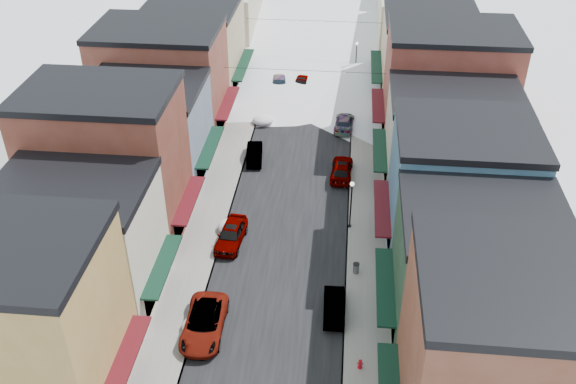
% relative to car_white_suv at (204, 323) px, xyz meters
% --- Properties ---
extents(road, '(10.00, 160.00, 0.01)m').
position_rel_car_white_suv_xyz_m(road, '(4.30, 50.24, -0.79)').
color(road, black).
rests_on(road, ground).
extents(sidewalk_left, '(3.20, 160.00, 0.15)m').
position_rel_car_white_suv_xyz_m(sidewalk_left, '(-2.30, 50.24, -0.72)').
color(sidewalk_left, gray).
rests_on(sidewalk_left, ground).
extents(sidewalk_right, '(3.20, 160.00, 0.15)m').
position_rel_car_white_suv_xyz_m(sidewalk_right, '(10.90, 50.24, -0.72)').
color(sidewalk_right, gray).
rests_on(sidewalk_right, ground).
extents(curb_left, '(0.10, 160.00, 0.15)m').
position_rel_car_white_suv_xyz_m(curb_left, '(-0.75, 50.24, -0.72)').
color(curb_left, slate).
rests_on(curb_left, ground).
extents(curb_right, '(0.10, 160.00, 0.15)m').
position_rel_car_white_suv_xyz_m(curb_right, '(9.35, 50.24, -0.72)').
color(curb_right, slate).
rests_on(curb_right, ground).
extents(bldg_l_yellow, '(11.30, 8.70, 11.50)m').
position_rel_car_white_suv_xyz_m(bldg_l_yellow, '(-8.89, -5.76, 4.96)').
color(bldg_l_yellow, '#B48842').
rests_on(bldg_l_yellow, ground).
extents(bldg_l_cream, '(11.30, 8.20, 9.50)m').
position_rel_car_white_suv_xyz_m(bldg_l_cream, '(-8.89, 2.74, 3.97)').
color(bldg_l_cream, beige).
rests_on(bldg_l_cream, ground).
extents(bldg_l_brick_near, '(12.30, 8.20, 12.50)m').
position_rel_car_white_suv_xyz_m(bldg_l_brick_near, '(-9.39, 10.74, 5.46)').
color(bldg_l_brick_near, maroon).
rests_on(bldg_l_brick_near, ground).
extents(bldg_l_grayblue, '(11.30, 9.20, 9.00)m').
position_rel_car_white_suv_xyz_m(bldg_l_grayblue, '(-8.89, 19.24, 3.72)').
color(bldg_l_grayblue, slate).
rests_on(bldg_l_grayblue, ground).
extents(bldg_l_brick_far, '(13.30, 9.20, 11.00)m').
position_rel_car_white_suv_xyz_m(bldg_l_brick_far, '(-9.89, 28.24, 4.71)').
color(bldg_l_brick_far, brown).
rests_on(bldg_l_brick_far, ground).
extents(bldg_l_tan, '(11.30, 11.20, 10.00)m').
position_rel_car_white_suv_xyz_m(bldg_l_tan, '(-8.89, 38.24, 4.21)').
color(bldg_l_tan, tan).
rests_on(bldg_l_tan, ground).
extents(bldg_r_brick_near, '(12.30, 9.20, 12.50)m').
position_rel_car_white_suv_xyz_m(bldg_r_brick_near, '(17.99, -6.76, 5.46)').
color(bldg_r_brick_near, brown).
rests_on(bldg_r_brick_near, ground).
extents(bldg_r_green, '(11.30, 9.20, 9.50)m').
position_rel_car_white_suv_xyz_m(bldg_r_green, '(17.49, 2.24, 3.97)').
color(bldg_r_green, '#1C3B25').
rests_on(bldg_r_green, ground).
extents(bldg_r_blue, '(11.30, 9.20, 10.50)m').
position_rel_car_white_suv_xyz_m(bldg_r_blue, '(17.49, 11.24, 4.47)').
color(bldg_r_blue, '#355E79').
rests_on(bldg_r_blue, ground).
extents(bldg_r_cream, '(12.30, 9.20, 9.00)m').
position_rel_car_white_suv_xyz_m(bldg_r_cream, '(17.99, 20.24, 3.72)').
color(bldg_r_cream, '#B9AF94').
rests_on(bldg_r_cream, ground).
extents(bldg_r_brick_far, '(13.30, 9.20, 11.50)m').
position_rel_car_white_suv_xyz_m(bldg_r_brick_far, '(18.49, 29.24, 4.96)').
color(bldg_r_brick_far, maroon).
rests_on(bldg_r_brick_far, ground).
extents(bldg_r_tan, '(11.30, 11.20, 9.50)m').
position_rel_car_white_suv_xyz_m(bldg_r_tan, '(17.49, 39.24, 3.96)').
color(bldg_r_tan, tan).
rests_on(bldg_r_tan, ground).
extents(overhead_cables, '(16.40, 15.04, 0.04)m').
position_rel_car_white_suv_xyz_m(overhead_cables, '(4.30, 37.74, 5.41)').
color(overhead_cables, black).
rests_on(overhead_cables, ground).
extents(car_white_suv, '(2.75, 5.76, 1.58)m').
position_rel_car_white_suv_xyz_m(car_white_suv, '(0.00, 0.00, 0.00)').
color(car_white_suv, silver).
rests_on(car_white_suv, ground).
extents(car_silver_sedan, '(2.35, 4.95, 1.63)m').
position_rel_car_white_suv_xyz_m(car_silver_sedan, '(0.14, 9.74, 0.03)').
color(car_silver_sedan, '#ABADB4').
rests_on(car_silver_sedan, ground).
extents(car_dark_hatch, '(1.91, 4.30, 1.37)m').
position_rel_car_white_suv_xyz_m(car_dark_hatch, '(0.17, 22.61, -0.11)').
color(car_dark_hatch, black).
rests_on(car_dark_hatch, ground).
extents(car_silver_wagon, '(2.69, 5.53, 1.55)m').
position_rel_car_white_suv_xyz_m(car_silver_wagon, '(0.80, 38.55, -0.02)').
color(car_silver_wagon, gray).
rests_on(car_silver_wagon, ground).
extents(car_green_sedan, '(1.60, 4.22, 1.37)m').
position_rel_car_white_suv_xyz_m(car_green_sedan, '(8.60, 2.62, -0.10)').
color(car_green_sedan, black).
rests_on(car_green_sedan, ground).
extents(car_gray_suv, '(2.17, 4.90, 1.64)m').
position_rel_car_white_suv_xyz_m(car_gray_suv, '(8.60, 20.52, 0.03)').
color(car_gray_suv, gray).
rests_on(car_gray_suv, ground).
extents(car_black_sedan, '(2.22, 4.84, 1.37)m').
position_rel_car_white_suv_xyz_m(car_black_sedan, '(8.60, 29.97, -0.11)').
color(car_black_sedan, black).
rests_on(car_black_sedan, ground).
extents(car_lane_silver, '(2.30, 4.83, 1.59)m').
position_rel_car_white_suv_xyz_m(car_lane_silver, '(3.35, 38.92, 0.00)').
color(car_lane_silver, '#A4A8AC').
rests_on(car_lane_silver, ground).
extents(car_lane_white, '(3.32, 6.07, 1.61)m').
position_rel_car_white_suv_xyz_m(car_lane_white, '(4.90, 62.25, 0.01)').
color(car_lane_white, white).
rests_on(car_lane_white, ground).
extents(fire_hydrant, '(0.41, 0.31, 0.70)m').
position_rel_car_white_suv_xyz_m(fire_hydrant, '(10.44, -2.22, -0.32)').
color(fire_hydrant, '#B20917').
rests_on(fire_hydrant, sidewalk_right).
extents(trash_can, '(0.49, 0.49, 0.84)m').
position_rel_car_white_suv_xyz_m(trash_can, '(10.08, 6.91, -0.22)').
color(trash_can, slate).
rests_on(trash_can, sidewalk_right).
extents(streetlamp_near, '(0.36, 0.36, 4.36)m').
position_rel_car_white_suv_xyz_m(streetlamp_near, '(9.50, 12.62, 2.11)').
color(streetlamp_near, black).
rests_on(streetlamp_near, sidewalk_right).
extents(streetlamp_far, '(0.35, 0.35, 4.20)m').
position_rel_car_white_suv_xyz_m(streetlamp_far, '(9.59, 43.59, 2.01)').
color(streetlamp_far, black).
rests_on(streetlamp_far, sidewalk_right).
extents(planter_far, '(0.50, 0.50, 0.64)m').
position_rel_car_white_suv_xyz_m(planter_far, '(11.90, 2.21, -0.32)').
color(planter_far, '#365928').
rests_on(planter_far, sidewalk_right).
extents(snow_pile_near, '(2.26, 2.59, 0.96)m').
position_rel_car_white_suv_xyz_m(snow_pile_near, '(-0.40, 0.15, -0.34)').
color(snow_pile_near, white).
rests_on(snow_pile_near, ground).
extents(snow_pile_mid, '(2.43, 2.70, 1.03)m').
position_rel_car_white_suv_xyz_m(snow_pile_mid, '(0.02, 11.27, -0.30)').
color(snow_pile_mid, white).
rests_on(snow_pile_mid, ground).
extents(snow_pile_far, '(2.24, 2.58, 0.95)m').
position_rel_car_white_suv_xyz_m(snow_pile_far, '(0.02, 30.14, -0.34)').
color(snow_pile_far, white).
rests_on(snow_pile_far, ground).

